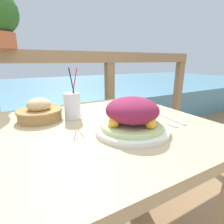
{
  "coord_description": "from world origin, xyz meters",
  "views": [
    {
      "loc": [
        -0.3,
        -0.67,
        0.99
      ],
      "look_at": [
        0.05,
        -0.03,
        0.78
      ],
      "focal_mm": 28.0,
      "sensor_mm": 36.0,
      "label": 1
    }
  ],
  "objects": [
    {
      "name": "knife",
      "position": [
        0.34,
        -0.1,
        0.72
      ],
      "size": [
        0.03,
        0.18,
        0.0
      ],
      "color": "silver",
      "rests_on": "patio_table"
    },
    {
      "name": "salad_plate",
      "position": [
        0.09,
        -0.13,
        0.78
      ],
      "size": [
        0.3,
        0.3,
        0.14
      ],
      "color": "white",
      "rests_on": "patio_table"
    },
    {
      "name": "sea_backdrop",
      "position": [
        0.0,
        3.25,
        0.24
      ],
      "size": [
        12.0,
        4.0,
        0.48
      ],
      "color": "#568EA8",
      "rests_on": "ground_plane"
    },
    {
      "name": "bread_basket",
      "position": [
        -0.21,
        0.2,
        0.76
      ],
      "size": [
        0.21,
        0.21,
        0.11
      ],
      "color": "#AD7F47",
      "rests_on": "patio_table"
    },
    {
      "name": "railing_fence",
      "position": [
        0.0,
        0.75,
        0.76
      ],
      "size": [
        2.8,
        0.08,
        1.07
      ],
      "color": "#937551",
      "rests_on": "ground_plane"
    },
    {
      "name": "patio_table",
      "position": [
        0.0,
        0.0,
        0.62
      ],
      "size": [
        0.99,
        0.88,
        0.72
      ],
      "color": "tan",
      "rests_on": "ground_plane"
    },
    {
      "name": "fork",
      "position": [
        0.27,
        -0.1,
        0.72
      ],
      "size": [
        0.04,
        0.18,
        0.0
      ],
      "color": "silver",
      "rests_on": "patio_table"
    },
    {
      "name": "drink_glass",
      "position": [
        -0.07,
        0.14,
        0.78
      ],
      "size": [
        0.08,
        0.08,
        0.25
      ],
      "color": "silver",
      "rests_on": "patio_table"
    }
  ]
}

